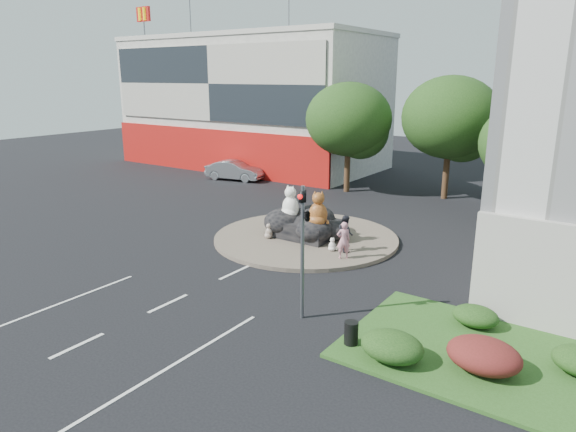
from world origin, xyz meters
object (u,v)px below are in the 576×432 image
at_px(cat_tabby, 318,208).
at_px(kitten_white, 332,244).
at_px(kitten_calico, 269,230).
at_px(litter_bin, 351,333).
at_px(parked_car, 235,170).
at_px(cat_white, 290,202).
at_px(pedestrian_dark, 345,233).
at_px(pedestrian_pink, 343,240).

relative_size(cat_tabby, kitten_white, 2.66).
distance_m(kitten_calico, litter_bin, 11.63).
relative_size(cat_tabby, parked_car, 0.37).
relative_size(cat_white, pedestrian_dark, 1.02).
bearing_deg(cat_white, cat_tabby, -2.38).
bearing_deg(kitten_white, pedestrian_dark, -11.13).
xyz_separation_m(kitten_calico, litter_bin, (8.95, -7.43, -0.12)).
bearing_deg(parked_car, cat_tabby, -138.25).
distance_m(kitten_calico, pedestrian_dark, 4.44).
distance_m(cat_white, litter_bin, 12.17).
relative_size(pedestrian_pink, litter_bin, 2.31).
relative_size(kitten_white, pedestrian_pink, 0.39).
height_order(cat_white, pedestrian_pink, cat_white).
height_order(cat_tabby, pedestrian_pink, cat_tabby).
xyz_separation_m(cat_tabby, kitten_calico, (-2.55, -0.88, -1.41)).
xyz_separation_m(parked_car, litter_bin, (21.62, -19.39, -0.32)).
distance_m(cat_tabby, kitten_calico, 3.04).
bearing_deg(cat_tabby, kitten_calico, 167.97).
distance_m(pedestrian_pink, pedestrian_dark, 1.11).
relative_size(cat_white, kitten_calico, 2.19).
height_order(pedestrian_pink, parked_car, pedestrian_pink).
height_order(kitten_calico, kitten_white, kitten_calico).
relative_size(pedestrian_pink, parked_car, 0.36).
relative_size(pedestrian_dark, litter_bin, 2.33).
bearing_deg(parked_car, cat_white, -141.22).
distance_m(kitten_calico, parked_car, 17.42).
height_order(kitten_calico, litter_bin, kitten_calico).
relative_size(parked_car, litter_bin, 6.42).
height_order(cat_tabby, kitten_white, cat_tabby).
bearing_deg(pedestrian_dark, kitten_calico, 45.64).
height_order(kitten_calico, pedestrian_dark, pedestrian_dark).
bearing_deg(litter_bin, kitten_white, 123.95).
xyz_separation_m(kitten_calico, pedestrian_dark, (4.38, 0.51, 0.49)).
distance_m(cat_tabby, pedestrian_pink, 2.84).
distance_m(cat_white, pedestrian_pink, 4.72).
relative_size(kitten_white, litter_bin, 0.90).
distance_m(pedestrian_dark, parked_car, 20.54).
height_order(pedestrian_dark, parked_car, pedestrian_dark).
distance_m(parked_car, litter_bin, 29.04).
bearing_deg(litter_bin, kitten_calico, 140.31).
bearing_deg(pedestrian_dark, parked_car, 5.14).
xyz_separation_m(cat_tabby, kitten_white, (1.30, -0.74, -1.49)).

